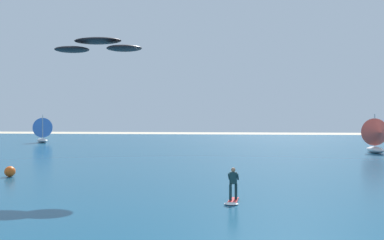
# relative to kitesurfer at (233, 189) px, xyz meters

# --- Properties ---
(ocean) EXTENTS (160.00, 90.00, 0.10)m
(ocean) POSITION_rel_kitesurfer_xyz_m (-3.22, 34.03, -0.65)
(ocean) COLOR navy
(ocean) RESTS_ON ground
(kitesurfer) EXTENTS (0.78, 2.00, 1.67)m
(kitesurfer) POSITION_rel_kitesurfer_xyz_m (0.00, 0.00, 0.00)
(kitesurfer) COLOR red
(kitesurfer) RESTS_ON ocean
(kite) EXTENTS (5.93, 2.22, 0.88)m
(kite) POSITION_rel_kitesurfer_xyz_m (-8.68, 5.63, 8.22)
(kite) COLOR black
(sailboat_center_horizon) EXTENTS (3.33, 3.90, 4.50)m
(sailboat_center_horizon) POSITION_rel_kitesurfer_xyz_m (16.63, 29.53, 1.46)
(sailboat_center_horizon) COLOR silver
(sailboat_center_horizon) RESTS_ON ocean
(sailboat_heeled_over) EXTENTS (3.87, 4.01, 4.48)m
(sailboat_heeled_over) POSITION_rel_kitesurfer_xyz_m (-30.72, 45.55, 1.45)
(sailboat_heeled_over) COLOR silver
(sailboat_heeled_over) RESTS_ON ocean
(marker_buoy) EXTENTS (0.75, 0.75, 0.75)m
(marker_buoy) POSITION_rel_kitesurfer_xyz_m (-15.56, 7.32, -0.23)
(marker_buoy) COLOR #E55919
(marker_buoy) RESTS_ON ocean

